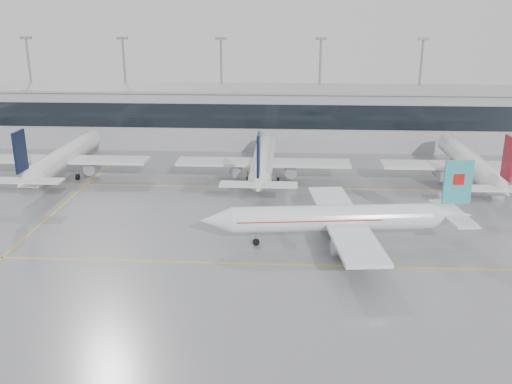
{
  "coord_description": "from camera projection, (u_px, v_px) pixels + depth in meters",
  "views": [
    {
      "loc": [
        4.2,
        -60.97,
        28.62
      ],
      "look_at": [
        0.0,
        12.0,
        5.0
      ],
      "focal_mm": 40.0,
      "sensor_mm": 36.0,
      "label": 1
    }
  ],
  "objects": [
    {
      "name": "terminal_glass",
      "position": [
        268.0,
        117.0,
        116.37
      ],
      "size": [
        180.0,
        0.2,
        5.0
      ],
      "primitive_type": "cube",
      "color": "black",
      "rests_on": "ground"
    },
    {
      "name": "terminal_roof",
      "position": [
        269.0,
        89.0,
        122.1
      ],
      "size": [
        182.0,
        16.0,
        0.4
      ],
      "primitive_type": "cube",
      "color": "gray",
      "rests_on": "ground"
    },
    {
      "name": "parked_jet_b",
      "position": [
        64.0,
        157.0,
        99.73
      ],
      "size": [
        29.64,
        36.96,
        11.72
      ],
      "rotation": [
        0.0,
        0.0,
        1.57
      ],
      "color": "silver",
      "rests_on": "ground"
    },
    {
      "name": "ground",
      "position": [
        250.0,
        264.0,
        66.95
      ],
      "size": [
        320.0,
        320.0,
        0.0
      ],
      "primitive_type": "plane",
      "color": "gray",
      "rests_on": "ground"
    },
    {
      "name": "taxi_line_north",
      "position": [
        262.0,
        187.0,
        95.45
      ],
      "size": [
        120.0,
        0.25,
        0.01
      ],
      "primitive_type": "cube",
      "color": "gold",
      "rests_on": "ground"
    },
    {
      "name": "air_canada_jet",
      "position": [
        342.0,
        219.0,
        71.72
      ],
      "size": [
        34.82,
        27.56,
        10.74
      ],
      "rotation": [
        0.0,
        0.0,
        3.26
      ],
      "color": "white",
      "rests_on": "ground"
    },
    {
      "name": "terminal",
      "position": [
        269.0,
        117.0,
        124.01
      ],
      "size": [
        180.0,
        15.0,
        12.0
      ],
      "primitive_type": "cube",
      "color": "#959599",
      "rests_on": "ground"
    },
    {
      "name": "taxi_line_main",
      "position": [
        250.0,
        264.0,
        66.95
      ],
      "size": [
        120.0,
        0.25,
        0.01
      ],
      "primitive_type": "cube",
      "color": "gold",
      "rests_on": "ground"
    },
    {
      "name": "taxi_line_cross",
      "position": [
        52.0,
        215.0,
        82.84
      ],
      "size": [
        0.25,
        60.0,
        0.01
      ],
      "primitive_type": "cube",
      "color": "gold",
      "rests_on": "ground"
    },
    {
      "name": "parked_jet_c",
      "position": [
        263.0,
        160.0,
        97.82
      ],
      "size": [
        29.64,
        36.96,
        11.72
      ],
      "rotation": [
        0.0,
        0.0,
        1.57
      ],
      "color": "silver",
      "rests_on": "ground"
    },
    {
      "name": "light_masts",
      "position": [
        270.0,
        80.0,
        127.45
      ],
      "size": [
        156.4,
        1.0,
        22.6
      ],
      "color": "gray",
      "rests_on": "ground"
    },
    {
      "name": "parked_jet_d",
      "position": [
        471.0,
        163.0,
        95.9
      ],
      "size": [
        29.64,
        36.96,
        11.72
      ],
      "rotation": [
        0.0,
        0.0,
        1.57
      ],
      "color": "silver",
      "rests_on": "ground"
    }
  ]
}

